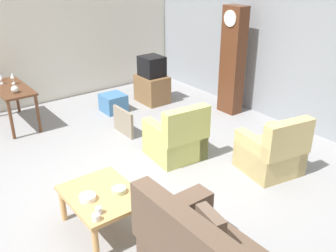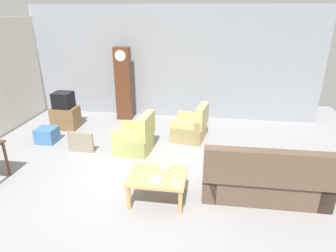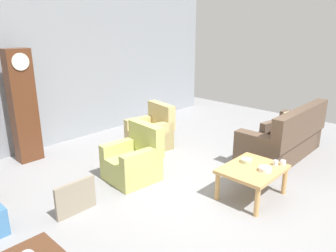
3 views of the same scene
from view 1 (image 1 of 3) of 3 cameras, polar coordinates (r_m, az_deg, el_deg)
ground_plane at (r=5.30m, az=-4.22°, el=-9.91°), size 10.40×10.40×0.00m
garage_door_wall at (r=7.13m, az=20.83°, el=11.73°), size 8.40×0.16×3.20m
pegboard_wall_left at (r=8.50m, az=-18.34°, el=12.83°), size 0.12×6.40×2.88m
armchair_olive_near at (r=6.00m, az=1.26°, el=-2.07°), size 0.86×0.83×0.92m
armchair_olive_far at (r=5.80m, az=15.28°, el=-3.97°), size 0.91×0.89×0.92m
coffee_table_wood at (r=4.54m, az=-9.77°, el=-10.62°), size 0.96×0.76×0.48m
console_table_dark at (r=7.61m, az=-22.34°, el=4.66°), size 1.30×0.56×0.75m
grandfather_clock at (r=7.65m, az=9.63°, el=9.56°), size 0.44×0.30×2.10m
tv_stand_cabinet at (r=8.30m, az=-2.38°, el=5.57°), size 0.68×0.52×0.59m
tv_crt at (r=8.15m, az=-2.45°, el=8.92°), size 0.48×0.44×0.42m
framed_picture_leaning at (r=6.84m, az=-6.69°, el=0.63°), size 0.60×0.05×0.47m
storage_box_blue at (r=7.90m, az=-8.16°, el=3.44°), size 0.46×0.45×0.36m
glass_dome_cloche at (r=7.21m, az=-21.93°, el=5.13°), size 0.13×0.13×0.13m
cup_white_porcelain at (r=4.09m, az=-10.72°, el=-13.30°), size 0.08×0.08×0.07m
cup_blue_rimmed at (r=4.17m, az=-10.30°, el=-12.32°), size 0.07×0.07×0.08m
bowl_white_stacked at (r=4.40m, az=-11.92°, el=-10.43°), size 0.18×0.18×0.06m
bowl_shallow_green at (r=4.47m, az=-7.36°, el=-9.49°), size 0.17×0.17×0.06m
wine_glass_mid at (r=7.78m, az=-23.75°, el=6.68°), size 0.08×0.08×0.20m
wine_glass_short at (r=7.68m, az=-22.22°, el=6.84°), size 0.08×0.08×0.22m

